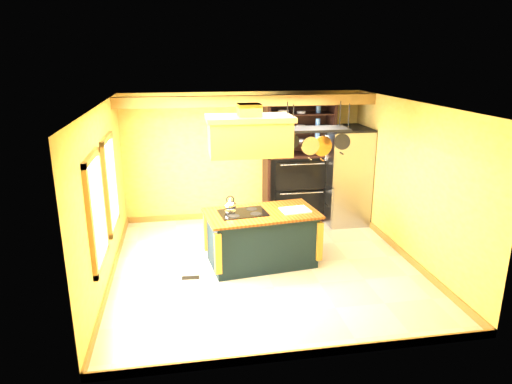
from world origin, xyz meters
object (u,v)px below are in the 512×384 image
object	(u,v)px
pot_rack	(317,135)
hutch	(297,175)
refrigerator	(344,177)
range_hood	(249,134)
kitchen_island	(261,237)

from	to	relation	value
pot_rack	hutch	distance (m)	2.45
refrigerator	hutch	size ratio (longest dim) A/B	0.78
pot_rack	hutch	bearing A→B (deg)	83.28
range_hood	pot_rack	xyz separation A→B (m)	(1.10, 0.00, -0.04)
kitchen_island	pot_rack	xyz separation A→B (m)	(0.91, 0.00, 1.72)
pot_rack	refrigerator	world-z (taller)	pot_rack
kitchen_island	pot_rack	size ratio (longest dim) A/B	1.86
range_hood	pot_rack	distance (m)	1.10
kitchen_island	hutch	world-z (taller)	hutch
kitchen_island	hutch	bearing A→B (deg)	54.10
range_hood	refrigerator	xyz separation A→B (m)	(2.29, 1.78, -1.27)
kitchen_island	refrigerator	distance (m)	2.79
range_hood	hutch	world-z (taller)	range_hood
kitchen_island	pot_rack	bearing A→B (deg)	-7.04
pot_rack	hutch	size ratio (longest dim) A/B	0.42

